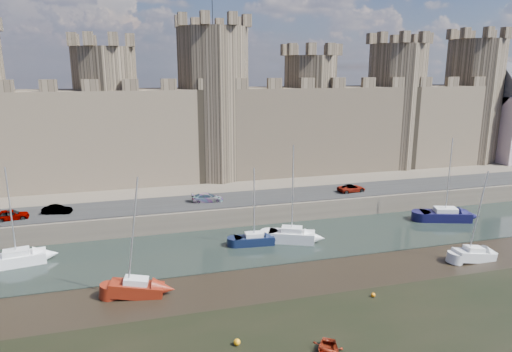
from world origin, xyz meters
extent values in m
cube|color=black|center=(0.00, 24.00, 0.04)|extent=(160.00, 12.00, 0.08)
cube|color=#4C443A|center=(0.00, 60.00, 1.25)|extent=(160.00, 60.00, 2.50)
cube|color=black|center=(0.00, 34.00, 2.55)|extent=(160.00, 7.00, 0.10)
cube|color=#42382B|center=(0.00, 48.00, 9.50)|extent=(100.00, 9.00, 14.00)
cylinder|color=#42382B|center=(-14.00, 48.00, 12.50)|extent=(9.00, 9.00, 20.00)
cylinder|color=#42382B|center=(2.00, 48.00, 14.00)|extent=(11.00, 11.00, 23.00)
cylinder|color=black|center=(2.00, 48.00, 28.00)|extent=(0.10, 0.10, 5.00)
cylinder|color=#42382B|center=(18.00, 48.00, 12.00)|extent=(9.00, 9.00, 19.00)
cylinder|color=#42382B|center=(34.00, 48.00, 13.00)|extent=(10.00, 10.00, 21.00)
cylinder|color=#42382B|center=(50.00, 48.00, 13.50)|extent=(10.00, 10.00, 22.00)
cube|color=#BDA1A9|center=(58.00, 46.00, 8.50)|extent=(8.50, 9.00, 12.00)
imported|color=gray|center=(-24.80, 32.77, 3.15)|extent=(3.98, 2.05, 1.29)
imported|color=gray|center=(-20.01, 33.78, 3.05)|extent=(3.52, 1.81, 1.11)
imported|color=gray|center=(-1.81, 33.90, 3.09)|extent=(4.20, 2.07, 1.17)
imported|color=gray|center=(18.60, 33.18, 3.06)|extent=(4.18, 2.27, 1.11)
cube|color=white|center=(-22.92, 25.18, 0.64)|extent=(5.73, 3.03, 1.11)
cube|color=silver|center=(-22.92, 25.18, 1.44)|extent=(2.64, 1.88, 0.50)
cylinder|color=silver|center=(-22.92, 25.18, 5.73)|extent=(0.14, 0.14, 9.09)
cube|color=black|center=(1.79, 23.89, 0.57)|extent=(4.60, 2.15, 0.97)
cube|color=silver|center=(1.79, 23.89, 1.27)|extent=(2.09, 1.40, 0.44)
cylinder|color=silver|center=(1.79, 23.89, 5.03)|extent=(0.14, 0.14, 7.95)
cube|color=silver|center=(6.18, 23.51, 0.69)|extent=(5.60, 3.99, 1.23)
cube|color=silver|center=(6.18, 23.51, 1.59)|extent=(2.70, 2.25, 0.56)
cylinder|color=silver|center=(6.18, 23.51, 6.34)|extent=(0.14, 0.14, 10.06)
cube|color=black|center=(28.13, 25.18, 0.68)|extent=(6.68, 4.23, 1.19)
cube|color=silver|center=(28.13, 25.18, 1.54)|extent=(3.16, 2.47, 0.54)
cylinder|color=silver|center=(28.13, 25.18, 6.14)|extent=(0.14, 0.14, 9.75)
cube|color=maroon|center=(-11.32, 15.30, 0.59)|extent=(4.87, 2.58, 1.18)
cube|color=silver|center=(-11.32, 15.30, 1.45)|extent=(2.25, 1.60, 0.54)
cylinder|color=silver|center=(-11.32, 15.30, 6.00)|extent=(0.14, 0.14, 9.64)
cube|color=silver|center=(22.75, 13.67, 0.52)|extent=(4.47, 1.79, 1.04)
cube|color=silver|center=(22.75, 13.67, 1.28)|extent=(1.99, 1.24, 0.47)
cylinder|color=silver|center=(22.75, 13.67, 5.31)|extent=(0.14, 0.14, 8.54)
sphere|color=#FF9C0B|center=(-4.50, 5.75, 0.25)|extent=(0.49, 0.49, 0.49)
sphere|color=orange|center=(8.70, 9.48, 0.19)|extent=(0.38, 0.38, 0.38)
camera|label=1|loc=(-11.09, -22.90, 19.70)|focal=32.00mm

